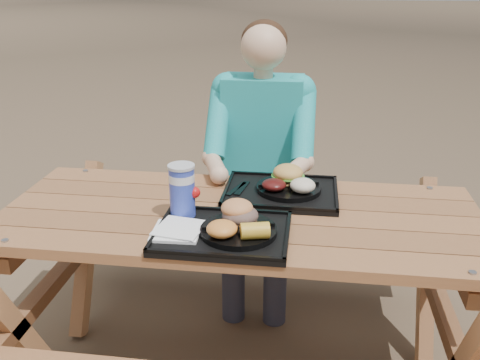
# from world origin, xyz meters

# --- Properties ---
(picnic_table) EXTENTS (1.80, 1.49, 0.75)m
(picnic_table) POSITION_xyz_m (0.00, 0.00, 0.38)
(picnic_table) COLOR #999999
(picnic_table) RESTS_ON ground
(tray_near) EXTENTS (0.45, 0.35, 0.02)m
(tray_near) POSITION_xyz_m (-0.03, -0.20, 0.76)
(tray_near) COLOR black
(tray_near) RESTS_ON picnic_table
(tray_far) EXTENTS (0.45, 0.35, 0.02)m
(tray_far) POSITION_xyz_m (0.14, 0.18, 0.76)
(tray_far) COLOR black
(tray_far) RESTS_ON picnic_table
(plate_near) EXTENTS (0.26, 0.26, 0.02)m
(plate_near) POSITION_xyz_m (0.02, -0.21, 0.78)
(plate_near) COLOR black
(plate_near) RESTS_ON tray_near
(plate_far) EXTENTS (0.26, 0.26, 0.02)m
(plate_far) POSITION_xyz_m (0.17, 0.19, 0.78)
(plate_far) COLOR black
(plate_far) RESTS_ON tray_far
(napkin_stack) EXTENTS (0.17, 0.17, 0.02)m
(napkin_stack) POSITION_xyz_m (-0.18, -0.23, 0.78)
(napkin_stack) COLOR white
(napkin_stack) RESTS_ON tray_near
(soda_cup) EXTENTS (0.09, 0.09, 0.18)m
(soda_cup) POSITION_xyz_m (-0.20, -0.09, 0.86)
(soda_cup) COLOR #162CAA
(soda_cup) RESTS_ON tray_near
(condiment_bbq) EXTENTS (0.05, 0.05, 0.03)m
(condiment_bbq) POSITION_xyz_m (-0.02, -0.09, 0.79)
(condiment_bbq) COLOR black
(condiment_bbq) RESTS_ON tray_near
(condiment_mustard) EXTENTS (0.05, 0.05, 0.03)m
(condiment_mustard) POSITION_xyz_m (0.03, -0.09, 0.78)
(condiment_mustard) COLOR yellow
(condiment_mustard) RESTS_ON tray_near
(sandwich) EXTENTS (0.12, 0.12, 0.12)m
(sandwich) POSITION_xyz_m (0.02, -0.16, 0.85)
(sandwich) COLOR #DA864D
(sandwich) RESTS_ON plate_near
(mac_cheese) EXTENTS (0.10, 0.10, 0.05)m
(mac_cheese) POSITION_xyz_m (-0.02, -0.27, 0.82)
(mac_cheese) COLOR #E9943D
(mac_cheese) RESTS_ON plate_near
(corn_cob) EXTENTS (0.11, 0.11, 0.05)m
(corn_cob) POSITION_xyz_m (0.09, -0.27, 0.82)
(corn_cob) COLOR gold
(corn_cob) RESTS_ON plate_near
(cutlery_far) EXTENTS (0.05, 0.15, 0.01)m
(cutlery_far) POSITION_xyz_m (-0.02, 0.18, 0.77)
(cutlery_far) COLOR black
(cutlery_far) RESTS_ON tray_far
(burger) EXTENTS (0.13, 0.13, 0.11)m
(burger) POSITION_xyz_m (0.17, 0.23, 0.85)
(burger) COLOR gold
(burger) RESTS_ON plate_far
(baked_beans) EXTENTS (0.10, 0.10, 0.04)m
(baked_beans) POSITION_xyz_m (0.12, 0.14, 0.81)
(baked_beans) COLOR #470F0E
(baked_beans) RESTS_ON plate_far
(potato_salad) EXTENTS (0.10, 0.10, 0.06)m
(potato_salad) POSITION_xyz_m (0.23, 0.13, 0.82)
(potato_salad) COLOR beige
(potato_salad) RESTS_ON plate_far
(diner) EXTENTS (0.48, 0.84, 1.28)m
(diner) POSITION_xyz_m (0.02, 0.68, 0.64)
(diner) COLOR #199FB1
(diner) RESTS_ON ground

